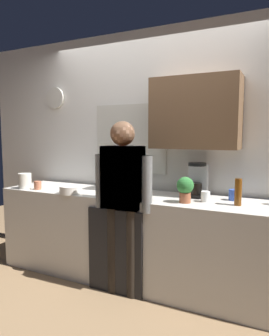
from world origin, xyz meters
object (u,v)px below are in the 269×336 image
object	(u,v)px
bottle_green_wine	(121,180)
person_at_sink	(123,194)
cup_terracotta_mug	(38,185)
storage_canister	(25,181)
cup_blue_mug	(233,195)
bottle_amber_beer	(238,192)
mixing_bowl	(70,190)
person_guest	(123,194)
cup_white_mug	(206,197)
potted_plant	(185,188)
coffee_maker	(198,181)

from	to	relation	value
bottle_green_wine	person_at_sink	bearing A→B (deg)	-58.16
cup_terracotta_mug	storage_canister	xyz separation A→B (m)	(-0.17, -0.02, 0.04)
cup_blue_mug	cup_terracotta_mug	xyz separation A→B (m)	(-2.01, -0.36, -0.00)
cup_terracotta_mug	bottle_amber_beer	bearing A→B (deg)	4.59
bottle_green_wine	mixing_bowl	size ratio (longest dim) A/B	1.36
person_at_sink	person_guest	bearing A→B (deg)	0.00
cup_white_mug	potted_plant	world-z (taller)	potted_plant
mixing_bowl	bottle_amber_beer	bearing A→B (deg)	7.21
storage_canister	person_guest	distance (m)	1.28
bottle_green_wine	person_at_sink	distance (m)	0.26
coffee_maker	person_guest	size ratio (longest dim) A/B	0.21
bottle_green_wine	cup_blue_mug	bearing A→B (deg)	13.76
coffee_maker	storage_canister	size ratio (longest dim) A/B	1.94
person_at_sink	person_guest	distance (m)	0.00
bottle_green_wine	person_guest	size ratio (longest dim) A/B	0.19
person_guest	mixing_bowl	bearing A→B (deg)	-28.30
storage_canister	mixing_bowl	bearing A→B (deg)	-1.60
potted_plant	mixing_bowl	bearing A→B (deg)	-174.82
storage_canister	bottle_amber_beer	bearing A→B (deg)	4.72
bottle_green_wine	potted_plant	world-z (taller)	bottle_green_wine
cup_blue_mug	cup_white_mug	world-z (taller)	cup_blue_mug
bottle_amber_beer	storage_canister	size ratio (longest dim) A/B	1.35
bottle_amber_beer	bottle_green_wine	bearing A→B (deg)	-177.02
coffee_maker	bottle_amber_beer	bearing A→B (deg)	-29.92
mixing_bowl	person_guest	world-z (taller)	person_guest
bottle_green_wine	mixing_bowl	bearing A→B (deg)	-164.02
coffee_maker	potted_plant	xyz separation A→B (m)	(-0.02, -0.33, -0.01)
cup_white_mug	person_at_sink	world-z (taller)	person_at_sink
bottle_amber_beer	bottle_green_wine	world-z (taller)	bottle_green_wine
bottle_green_wine	person_at_sink	xyz separation A→B (m)	(0.13, -0.21, -0.09)
coffee_maker	cup_terracotta_mug	xyz separation A→B (m)	(-1.66, -0.40, -0.10)
cup_terracotta_mug	potted_plant	xyz separation A→B (m)	(1.64, 0.07, 0.09)
storage_canister	bottle_green_wine	bearing A→B (deg)	6.36
potted_plant	storage_canister	size ratio (longest dim) A/B	1.35
bottle_amber_beer	mixing_bowl	world-z (taller)	bottle_amber_beer
cup_white_mug	storage_canister	world-z (taller)	storage_canister
cup_white_mug	potted_plant	xyz separation A→B (m)	(-0.15, -0.12, 0.08)
storage_canister	person_at_sink	world-z (taller)	person_at_sink
mixing_bowl	storage_canister	bearing A→B (deg)	178.40
mixing_bowl	bottle_green_wine	bearing A→B (deg)	15.98
coffee_maker	bottle_green_wine	xyz separation A→B (m)	(-0.68, -0.29, 0.00)
cup_blue_mug	person_at_sink	world-z (taller)	person_at_sink
potted_plant	person_at_sink	bearing A→B (deg)	-162.64
bottle_amber_beer	cup_white_mug	size ratio (longest dim) A/B	2.42
bottle_green_wine	storage_canister	distance (m)	1.15
coffee_maker	cup_white_mug	xyz separation A→B (m)	(0.13, -0.22, -0.10)
mixing_bowl	person_at_sink	world-z (taller)	person_at_sink
cup_blue_mug	storage_canister	size ratio (longest dim) A/B	0.59
coffee_maker	storage_canister	world-z (taller)	coffee_maker
cup_white_mug	person_at_sink	bearing A→B (deg)	-157.66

